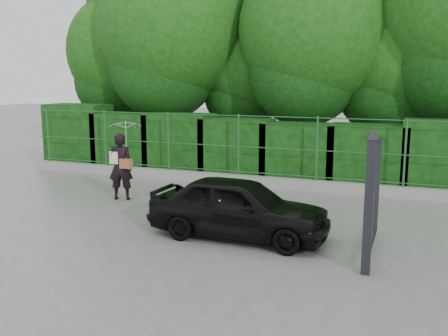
% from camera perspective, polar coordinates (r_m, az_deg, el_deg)
% --- Properties ---
extents(ground, '(80.00, 80.00, 0.00)m').
position_cam_1_polar(ground, '(11.00, -8.25, -6.39)').
color(ground, gray).
extents(kerb, '(14.00, 0.25, 0.30)m').
position_cam_1_polar(kerb, '(14.92, 0.19, -1.25)').
color(kerb, '#9E9E99').
rests_on(kerb, ground).
extents(fence, '(14.13, 0.06, 1.80)m').
position_cam_1_polar(fence, '(14.67, 1.00, 2.71)').
color(fence, '#245B2C').
rests_on(fence, kerb).
extents(hedge, '(14.20, 1.20, 2.21)m').
position_cam_1_polar(hedge, '(15.76, 0.96, 2.42)').
color(hedge, black).
rests_on(hedge, ground).
extents(trees, '(17.10, 6.15, 8.08)m').
position_cam_1_polar(trees, '(17.45, 7.77, 15.07)').
color(trees, black).
rests_on(trees, ground).
extents(gate, '(0.22, 2.33, 2.36)m').
position_cam_1_polar(gate, '(8.68, 16.52, -3.11)').
color(gate, '#25252B').
rests_on(gate, ground).
extents(woman, '(0.95, 0.89, 2.06)m').
position_cam_1_polar(woman, '(13.08, -11.43, 2.10)').
color(woman, black).
rests_on(woman, ground).
extents(car, '(3.64, 1.56, 1.23)m').
position_cam_1_polar(car, '(9.88, 1.70, -4.50)').
color(car, black).
rests_on(car, ground).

